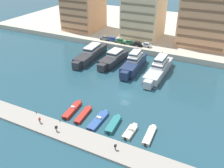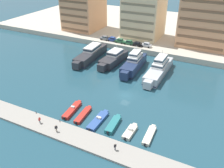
{
  "view_description": "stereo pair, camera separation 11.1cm",
  "coord_description": "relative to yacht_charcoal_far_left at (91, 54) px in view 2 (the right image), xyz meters",
  "views": [
    {
      "loc": [
        24.46,
        -56.19,
        37.21
      ],
      "look_at": [
        -4.45,
        0.26,
        2.5
      ],
      "focal_mm": 40.0,
      "sensor_mm": 36.0,
      "label": 1
    },
    {
      "loc": [
        24.56,
        -56.14,
        37.21
      ],
      "look_at": [
        -4.45,
        0.26,
        2.5
      ],
      "focal_mm": 40.0,
      "sensor_mm": 36.0,
      "label": 2
    }
  ],
  "objects": [
    {
      "name": "pedestrian_near_edge",
      "position": [
        15.93,
        -40.93,
        -0.36
      ],
      "size": [
        0.47,
        0.55,
        1.73
      ],
      "color": "#7A6B56",
      "rests_on": "pier_dock"
    },
    {
      "name": "bollard_west_mid",
      "position": [
        14.33,
        -37.63,
        -1.06
      ],
      "size": [
        0.2,
        0.2,
        0.61
      ],
      "color": "#2D2D33",
      "rests_on": "pier_dock"
    },
    {
      "name": "pedestrian_far_side",
      "position": [
        30.44,
        -40.1,
        -0.41
      ],
      "size": [
        0.42,
        0.56,
        1.65
      ],
      "color": "#4C515B",
      "rests_on": "pier_dock"
    },
    {
      "name": "car_black_center",
      "position": [
        12.65,
        15.45,
        1.23
      ],
      "size": [
        4.22,
        2.18,
        1.8
      ],
      "color": "black",
      "rests_on": "quay_promenade"
    },
    {
      "name": "motorboat_red_left",
      "position": [
        17.72,
        -32.65,
        -1.5
      ],
      "size": [
        2.22,
        7.85,
        0.84
      ],
      "color": "red",
      "rests_on": "ground"
    },
    {
      "name": "apartment_block_far_left",
      "position": [
        -20.17,
        27.43,
        13.03
      ],
      "size": [
        16.13,
        17.63,
        27.44
      ],
      "color": "tan",
      "rests_on": "quay_promenade"
    },
    {
      "name": "motorboat_teal_center_left",
      "position": [
        26.24,
        -32.68,
        -1.41
      ],
      "size": [
        2.42,
        7.44,
        0.96
      ],
      "color": "teal",
      "rests_on": "ground"
    },
    {
      "name": "pedestrian_mid_deck",
      "position": [
        10.45,
        -40.23,
        -0.39
      ],
      "size": [
        0.26,
        0.65,
        1.68
      ],
      "color": "#4C515B",
      "rests_on": "pier_dock"
    },
    {
      "name": "yacht_charcoal_far_left",
      "position": [
        0.0,
        0.0,
        0.0
      ],
      "size": [
        6.04,
        22.5,
        6.53
      ],
      "color": "#333338",
      "rests_on": "ground"
    },
    {
      "name": "motorboat_blue_mid_left",
      "position": [
        22.18,
        -32.83,
        -1.52
      ],
      "size": [
        2.27,
        8.83,
        1.15
      ],
      "color": "#33569E",
      "rests_on": "ground"
    },
    {
      "name": "bollard_west",
      "position": [
        6.88,
        -37.63,
        -1.06
      ],
      "size": [
        0.2,
        0.2,
        0.61
      ],
      "color": "#2D2D33",
      "rests_on": "pier_dock"
    },
    {
      "name": "motorboat_cream_center",
      "position": [
        30.82,
        -33.24,
        -1.48
      ],
      "size": [
        1.87,
        6.15,
        1.32
      ],
      "color": "beige",
      "rests_on": "ground"
    },
    {
      "name": "car_silver_center_right",
      "position": [
        16.33,
        16.15,
        1.23
      ],
      "size": [
        4.19,
        2.1,
        1.8
      ],
      "color": "#B7BCC1",
      "rests_on": "quay_promenade"
    },
    {
      "name": "car_grey_far_left",
      "position": [
        -2.68,
        16.15,
        1.23
      ],
      "size": [
        4.14,
        2.01,
        1.8
      ],
      "color": "slate",
      "rests_on": "quay_promenade"
    },
    {
      "name": "car_green_center_left",
      "position": [
        8.89,
        15.6,
        1.23
      ],
      "size": [
        4.13,
        1.97,
        1.8
      ],
      "color": "#2D6642",
      "rests_on": "quay_promenade"
    },
    {
      "name": "yacht_navy_mid_left",
      "position": [
        18.21,
        -1.37,
        0.33
      ],
      "size": [
        5.78,
        19.45,
        7.87
      ],
      "color": "navy",
      "rests_on": "ground"
    },
    {
      "name": "ground_plane",
      "position": [
        23.0,
        -18.67,
        -1.89
      ],
      "size": [
        400.0,
        400.0,
        0.0
      ],
      "primitive_type": "plane",
      "color": "#234C5B"
    },
    {
      "name": "pier_dock",
      "position": [
        23.0,
        -40.19,
        -1.64
      ],
      "size": [
        120.0,
        5.62,
        0.5
      ],
      "primitive_type": "cube",
      "color": "#9E998E",
      "rests_on": "ground"
    },
    {
      "name": "quay_promenade",
      "position": [
        23.0,
        48.05,
        -0.82
      ],
      "size": [
        180.0,
        70.0,
        2.14
      ],
      "primitive_type": "cube",
      "color": "beige",
      "rests_on": "ground"
    },
    {
      "name": "car_blue_left",
      "position": [
        0.91,
        16.2,
        1.23
      ],
      "size": [
        4.14,
        1.99,
        1.8
      ],
      "color": "#28428E",
      "rests_on": "quay_promenade"
    },
    {
      "name": "car_green_mid_left",
      "position": [
        4.71,
        15.8,
        1.23
      ],
      "size": [
        4.19,
        2.11,
        1.8
      ],
      "color": "#2D6642",
      "rests_on": "quay_promenade"
    },
    {
      "name": "apartment_block_left",
      "position": [
        9.97,
        28.47,
        10.6
      ],
      "size": [
        16.06,
        15.8,
        22.57
      ],
      "color": "beige",
      "rests_on": "quay_promenade"
    },
    {
      "name": "yacht_charcoal_left",
      "position": [
        9.61,
        0.2,
        -0.1
      ],
      "size": [
        5.46,
        17.65,
        6.3
      ],
      "color": "#333338",
      "rests_on": "ground"
    },
    {
      "name": "motorboat_red_far_left",
      "position": [
        14.04,
        -32.12,
        -1.44
      ],
      "size": [
        2.54,
        8.6,
        1.29
      ],
      "color": "red",
      "rests_on": "ground"
    },
    {
      "name": "motorboat_cream_center_right",
      "position": [
        35.15,
        -32.33,
        -1.53
      ],
      "size": [
        2.08,
        7.48,
        0.8
      ],
      "color": "beige",
      "rests_on": "ground"
    },
    {
      "name": "yacht_silver_center_left",
      "position": [
        27.18,
        -1.26,
        0.18
      ],
      "size": [
        4.99,
        22.76,
        7.65
      ],
      "color": "silver",
      "rests_on": "ground"
    },
    {
      "name": "apartment_block_mid_left",
      "position": [
        35.7,
        28.45,
        10.53
      ],
      "size": [
        19.34,
        14.67,
        22.43
      ],
      "color": "tan",
      "rests_on": "quay_promenade"
    }
  ]
}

